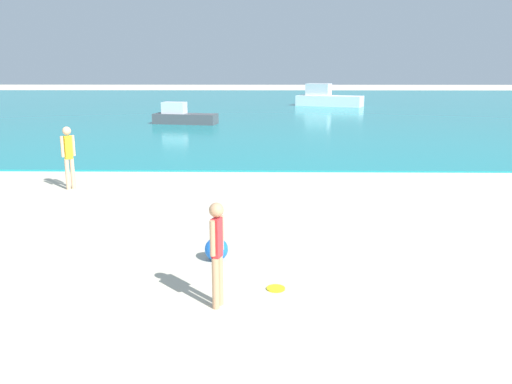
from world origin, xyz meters
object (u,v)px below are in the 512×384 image
boat_near (183,116)px  boat_far (327,98)px  person_distant (68,154)px  beach_ball (216,249)px  frisbee (276,288)px  person_standing (217,249)px

boat_near → boat_far: 17.89m
person_distant → beach_ball: 7.37m
frisbee → person_distant: size_ratio=0.16×
frisbee → boat_near: bearing=101.8°
boat_far → person_standing: bearing=-76.2°
boat_near → boat_far: boat_far is taller
person_distant → beach_ball: bearing=-95.5°
person_standing → person_distant: person_distant is taller
person_standing → beach_ball: person_standing is taller
person_standing → person_distant: size_ratio=0.88×
beach_ball → boat_near: bearing=99.9°
person_standing → boat_far: 39.82m
boat_far → beach_ball: size_ratio=13.86×
boat_near → frisbee: bearing=-66.9°
frisbee → person_distant: 9.02m
boat_far → beach_ball: boat_far is taller
person_standing → frisbee: size_ratio=5.35×
person_distant → frisbee: bearing=-95.5°
beach_ball → person_distant: bearing=129.3°
person_distant → boat_far: bearing=26.3°
person_standing → beach_ball: 2.02m
frisbee → beach_ball: beach_ball is taller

